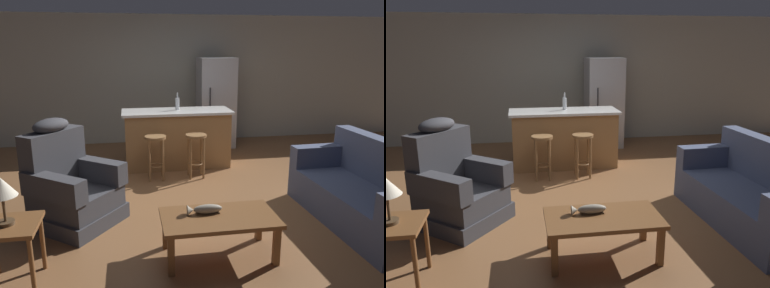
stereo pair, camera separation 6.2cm
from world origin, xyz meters
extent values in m
plane|color=brown|center=(0.00, 0.00, 0.00)|extent=(12.00, 12.00, 0.00)
cube|color=#B2B2A3|center=(0.00, 3.12, 1.30)|extent=(12.00, 0.05, 2.60)
cube|color=brown|center=(0.01, -1.55, 0.40)|extent=(1.10, 0.60, 0.04)
cube|color=brown|center=(-0.48, -1.79, 0.19)|extent=(0.06, 0.06, 0.38)
cube|color=brown|center=(0.50, -1.79, 0.19)|extent=(0.06, 0.06, 0.38)
cube|color=brown|center=(-0.48, -1.31, 0.19)|extent=(0.06, 0.06, 0.38)
cube|color=brown|center=(0.50, -1.31, 0.19)|extent=(0.06, 0.06, 0.38)
cube|color=#4C3823|center=(-0.08, -1.48, 0.43)|extent=(0.22, 0.07, 0.01)
ellipsoid|color=#9E937F|center=(-0.08, -1.48, 0.46)|extent=(0.28, 0.09, 0.09)
cone|color=#9E937F|center=(-0.25, -1.48, 0.46)|extent=(0.06, 0.10, 0.10)
cube|color=#4C5675|center=(1.78, -1.13, 0.10)|extent=(0.91, 1.93, 0.20)
cube|color=#4C5675|center=(1.78, -1.13, 0.31)|extent=(0.91, 1.93, 0.22)
cube|color=#4C5675|center=(1.75, -0.28, 0.56)|extent=(0.85, 0.23, 0.28)
cube|color=#3D3D42|center=(-1.42, -0.60, 0.09)|extent=(1.18, 1.18, 0.18)
cube|color=#3D3D42|center=(-1.42, -0.60, 0.30)|extent=(1.09, 1.09, 0.24)
cube|color=#3D3D42|center=(-1.65, -0.41, 0.74)|extent=(0.65, 0.75, 0.64)
ellipsoid|color=#3D3D42|center=(-1.65, -0.41, 1.12)|extent=(0.49, 0.53, 0.16)
cube|color=#3D3D42|center=(-1.20, -0.35, 0.55)|extent=(0.74, 0.63, 0.26)
cube|color=#3D3D42|center=(-1.60, -0.87, 0.55)|extent=(0.74, 0.63, 0.26)
cube|color=brown|center=(-1.81, -1.69, 0.54)|extent=(0.48, 0.48, 0.04)
cylinder|color=brown|center=(-1.61, -1.89, 0.26)|extent=(0.04, 0.04, 0.52)
cylinder|color=brown|center=(-1.61, -1.49, 0.26)|extent=(0.04, 0.04, 0.52)
cylinder|color=#4C3823|center=(-1.82, -1.69, 0.58)|extent=(0.14, 0.14, 0.03)
cylinder|color=#4C3823|center=(-1.82, -1.69, 0.70)|extent=(0.02, 0.02, 0.22)
cone|color=beige|center=(-1.82, -1.69, 0.89)|extent=(0.24, 0.24, 0.16)
cube|color=#9E7042|center=(0.00, 1.35, 0.45)|extent=(1.71, 0.63, 0.91)
cube|color=silver|center=(0.00, 1.35, 0.93)|extent=(1.80, 0.70, 0.04)
cylinder|color=olive|center=(-0.41, 0.72, 0.66)|extent=(0.32, 0.32, 0.04)
torus|color=olive|center=(-0.41, 0.72, 0.22)|extent=(0.23, 0.23, 0.02)
cylinder|color=olive|center=(-0.51, 0.62, 0.32)|extent=(0.04, 0.04, 0.64)
cylinder|color=olive|center=(-0.31, 0.62, 0.32)|extent=(0.04, 0.04, 0.64)
cylinder|color=olive|center=(-0.51, 0.82, 0.32)|extent=(0.04, 0.04, 0.64)
cylinder|color=olive|center=(-0.31, 0.82, 0.32)|extent=(0.04, 0.04, 0.64)
cylinder|color=olive|center=(0.21, 0.72, 0.66)|extent=(0.32, 0.32, 0.04)
torus|color=olive|center=(0.21, 0.72, 0.22)|extent=(0.23, 0.23, 0.02)
cylinder|color=olive|center=(0.11, 0.62, 0.32)|extent=(0.04, 0.04, 0.64)
cylinder|color=olive|center=(0.31, 0.62, 0.32)|extent=(0.04, 0.04, 0.64)
cylinder|color=olive|center=(0.11, 0.82, 0.32)|extent=(0.04, 0.04, 0.64)
cylinder|color=olive|center=(0.31, 0.82, 0.32)|extent=(0.04, 0.04, 0.64)
cube|color=#B7B7BC|center=(0.95, 2.55, 0.88)|extent=(0.70, 0.66, 1.76)
cylinder|color=#333338|center=(0.75, 2.20, 0.97)|extent=(0.02, 0.02, 0.50)
cylinder|color=silver|center=(0.02, 1.41, 1.05)|extent=(0.07, 0.07, 0.20)
cylinder|color=silver|center=(0.02, 1.41, 1.19)|extent=(0.02, 0.02, 0.09)
camera|label=1|loc=(-0.80, -4.72, 1.98)|focal=35.00mm
camera|label=2|loc=(-0.74, -4.73, 1.98)|focal=35.00mm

